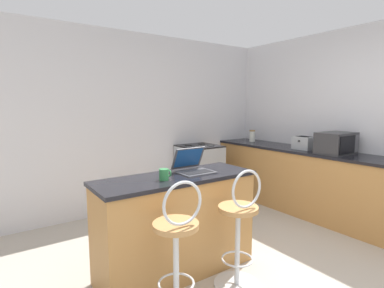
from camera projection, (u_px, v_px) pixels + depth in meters
wall_back at (143, 122)px, 4.51m from camera, size 12.00×0.06×2.60m
breakfast_bar at (177, 224)px, 2.78m from camera, size 1.50×0.54×0.92m
counter_right at (311, 182)px, 4.30m from camera, size 0.65×3.31×0.92m
bar_stool_near at (177, 252)px, 2.19m from camera, size 0.40×0.40×1.05m
bar_stool_far at (239, 232)px, 2.54m from camera, size 0.40×0.40×1.05m
laptop at (193, 166)px, 2.88m from camera, size 0.33×0.32×0.23m
microwave at (336, 143)px, 3.91m from camera, size 0.50×0.35×0.28m
toaster at (304, 143)px, 4.32m from camera, size 0.24×0.27×0.19m
stove_range at (199, 174)px, 4.79m from camera, size 0.59×0.61×0.93m
mug_green at (164, 174)px, 2.57m from camera, size 0.10×0.08×0.10m
storage_jar at (252, 136)px, 5.21m from camera, size 0.10×0.10×0.20m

